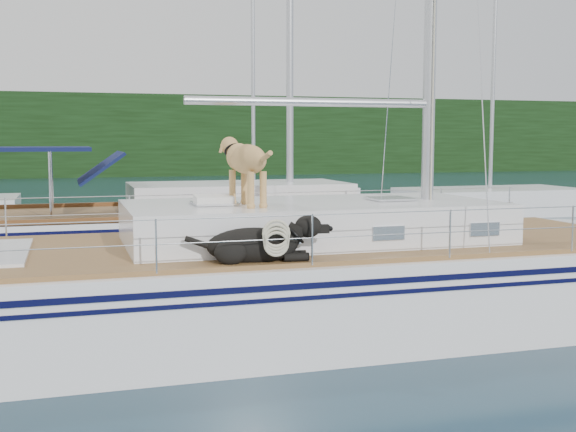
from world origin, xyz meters
name	(u,v)px	position (x,y,z in m)	size (l,w,h in m)	color
ground	(258,331)	(0.00, 0.00, 0.00)	(120.00, 120.00, 0.00)	black
tree_line	(103,135)	(0.00, 45.00, 3.00)	(90.00, 3.00, 6.00)	black
shore_bank	(103,168)	(0.00, 46.20, 0.60)	(92.00, 1.00, 1.20)	#595147
main_sailboat	(264,284)	(0.09, -0.01, 0.68)	(12.00, 3.82, 14.01)	white
neighbor_sailboat	(191,233)	(0.07, 6.15, 0.63)	(11.00, 3.50, 13.30)	white
bg_boat_center	(254,201)	(4.00, 16.00, 0.45)	(7.20, 3.00, 11.65)	white
bg_boat_east	(490,202)	(12.00, 13.00, 0.46)	(6.40, 3.00, 11.65)	white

